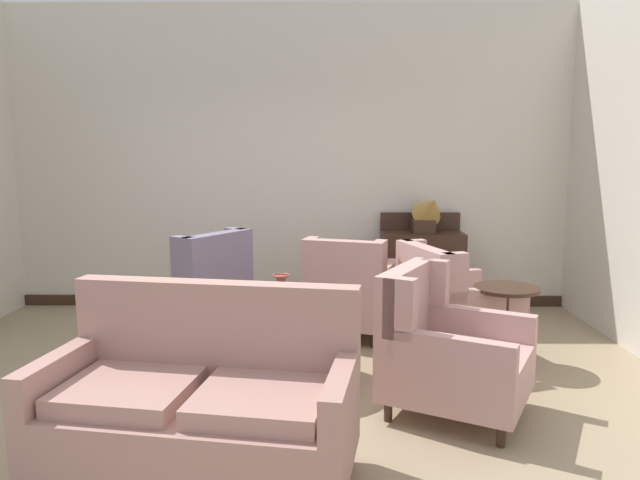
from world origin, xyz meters
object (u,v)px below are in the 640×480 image
(armchair_near_window, at_px, (451,307))
(side_table, at_px, (505,317))
(armchair_near_sideboard, at_px, (199,298))
(sideboard, at_px, (422,267))
(coffee_table, at_px, (287,330))
(armchair_far_left, at_px, (350,292))
(porcelain_vase, at_px, (281,301))
(settee, at_px, (201,403))
(armchair_foreground_right, at_px, (447,352))
(gramophone, at_px, (429,211))

(armchair_near_window, bearing_deg, side_table, -142.84)
(armchair_near_sideboard, distance_m, sideboard, 2.48)
(coffee_table, bearing_deg, sideboard, 56.32)
(side_table, xyz_separation_m, sideboard, (-0.43, 1.61, 0.10))
(armchair_far_left, xyz_separation_m, armchair_near_window, (0.86, -0.48, -0.01))
(porcelain_vase, height_order, side_table, porcelain_vase)
(side_table, bearing_deg, coffee_table, -167.22)
(porcelain_vase, relative_size, settee, 0.21)
(coffee_table, height_order, side_table, side_table)
(side_table, bearing_deg, armchair_near_window, 145.12)
(armchair_foreground_right, bearing_deg, settee, 147.34)
(coffee_table, height_order, armchair_far_left, armchair_far_left)
(armchair_foreground_right, relative_size, gramophone, 2.32)
(coffee_table, distance_m, sideboard, 2.43)
(settee, bearing_deg, sideboard, 72.26)
(armchair_foreground_right, xyz_separation_m, gramophone, (0.28, 2.45, 0.71))
(armchair_far_left, bearing_deg, gramophone, -120.66)
(armchair_near_window, bearing_deg, armchair_near_sideboard, 67.32)
(settee, xyz_separation_m, side_table, (2.15, 1.77, -0.03))
(settee, height_order, armchair_near_sideboard, armchair_near_sideboard)
(gramophone, bearing_deg, armchair_foreground_right, -96.57)
(coffee_table, bearing_deg, armchair_far_left, 65.33)
(porcelain_vase, xyz_separation_m, armchair_near_window, (1.42, 0.69, -0.22))
(porcelain_vase, bearing_deg, armchair_far_left, 64.11)
(armchair_near_window, bearing_deg, armchair_far_left, 42.72)
(coffee_table, xyz_separation_m, armchair_near_window, (1.39, 0.67, 0.01))
(armchair_near_sideboard, relative_size, armchair_near_window, 1.05)
(armchair_far_left, relative_size, armchair_foreground_right, 0.88)
(armchair_far_left, relative_size, sideboard, 0.95)
(coffee_table, relative_size, gramophone, 1.98)
(settee, bearing_deg, armchair_foreground_right, 38.90)
(sideboard, distance_m, gramophone, 0.63)
(settee, distance_m, armchair_near_window, 2.69)
(armchair_far_left, xyz_separation_m, armchair_foreground_right, (0.58, -1.67, -0.01))
(coffee_table, height_order, armchair_near_window, armchair_near_window)
(sideboard, relative_size, gramophone, 2.17)
(armchair_near_sideboard, relative_size, side_table, 1.69)
(coffee_table, distance_m, porcelain_vase, 0.23)
(armchair_near_sideboard, bearing_deg, coffee_table, 78.08)
(armchair_foreground_right, bearing_deg, porcelain_vase, 93.99)
(settee, height_order, armchair_near_window, settee)
(armchair_far_left, height_order, armchair_near_window, armchair_far_left)
(armchair_foreground_right, distance_m, sideboard, 2.55)
(settee, height_order, sideboard, sideboard)
(coffee_table, distance_m, armchair_near_sideboard, 1.20)
(armchair_foreground_right, bearing_deg, armchair_far_left, 46.77)
(side_table, height_order, gramophone, gramophone)
(side_table, bearing_deg, sideboard, 104.94)
(coffee_table, distance_m, settee, 1.41)
(porcelain_vase, height_order, settee, settee)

